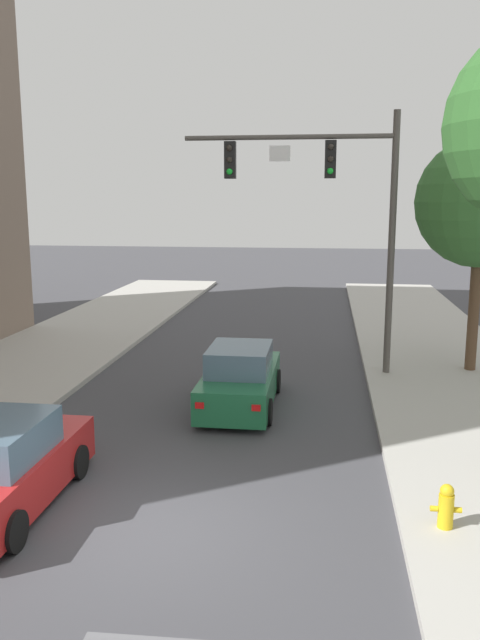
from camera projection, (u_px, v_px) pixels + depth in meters
ground_plane at (148, 528)px, 10.35m from camera, size 120.00×120.00×0.00m
traffic_signal_mast at (333, 195)px, 18.35m from camera, size 6.10×0.38×7.50m
car_lead_green at (240, 379)px, 16.27m from camera, size 1.85×4.25×1.60m
car_following_red at (2, 469)px, 10.89m from camera, size 1.85×4.25×1.60m
fire_hydrant at (446, 506)px, 10.02m from camera, size 0.48×0.24×0.72m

